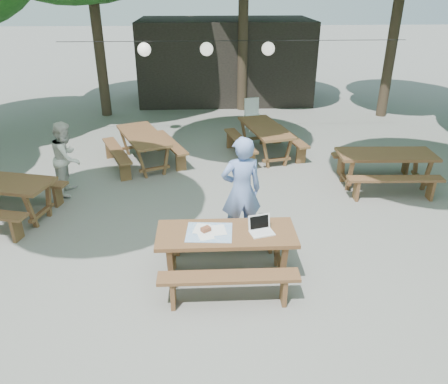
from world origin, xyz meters
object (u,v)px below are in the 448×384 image
woman (241,191)px  second_person (67,158)px  picnic_table_nw (0,199)px  main_picnic_table (226,253)px  plastic_chair (253,121)px

woman → second_person: 3.95m
second_person → picnic_table_nw: bearing=138.8°
woman → second_person: woman is taller
picnic_table_nw → second_person: (0.98, 1.06, 0.37)m
main_picnic_table → second_person: 4.34m
main_picnic_table → picnic_table_nw: size_ratio=0.90×
picnic_table_nw → woman: (4.36, -0.98, 0.53)m
main_picnic_table → second_person: bearing=135.5°
main_picnic_table → second_person: (-3.09, 3.04, 0.37)m
main_picnic_table → plastic_chair: 7.19m
main_picnic_table → plastic_chair: (1.17, 7.10, -0.13)m
second_person → plastic_chair: (4.25, 4.06, -0.50)m
picnic_table_nw → woman: bearing=1.6°
second_person → plastic_chair: second_person is taller
woman → second_person: (-3.38, 2.04, -0.17)m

